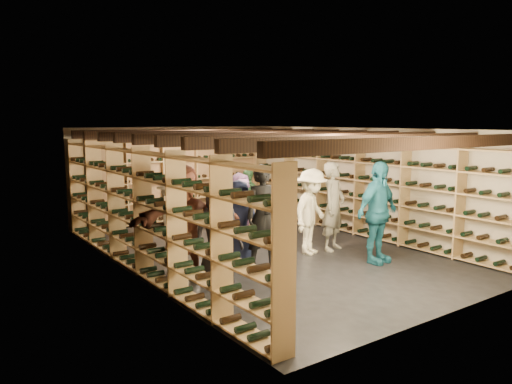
{
  "coord_description": "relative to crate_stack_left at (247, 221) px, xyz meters",
  "views": [
    {
      "loc": [
        -5.74,
        -7.71,
        2.57
      ],
      "look_at": [
        -0.13,
        0.2,
        1.17
      ],
      "focal_mm": 35.0,
      "sensor_mm": 36.0,
      "label": 1
    }
  ],
  "objects": [
    {
      "name": "ground",
      "position": [
        -0.42,
        -1.3,
        -0.34
      ],
      "size": [
        8.0,
        8.0,
        0.0
      ],
      "primitive_type": "plane",
      "color": "black",
      "rests_on": "ground"
    },
    {
      "name": "walls",
      "position": [
        -0.42,
        -1.3,
        0.86
      ],
      "size": [
        5.52,
        8.02,
        2.4
      ],
      "color": "tan",
      "rests_on": "ground"
    },
    {
      "name": "ceiling",
      "position": [
        -0.42,
        -1.3,
        2.06
      ],
      "size": [
        5.5,
        8.0,
        0.01
      ],
      "primitive_type": "cube",
      "color": "beige",
      "rests_on": "walls"
    },
    {
      "name": "ceiling_joists",
      "position": [
        -0.42,
        -1.3,
        1.92
      ],
      "size": [
        5.4,
        7.12,
        0.18
      ],
      "color": "black",
      "rests_on": "ground"
    },
    {
      "name": "wine_rack_left",
      "position": [
        -2.99,
        -1.3,
        0.74
      ],
      "size": [
        0.32,
        7.5,
        2.15
      ],
      "color": "#9F764D",
      "rests_on": "ground"
    },
    {
      "name": "wine_rack_right",
      "position": [
        2.15,
        -1.3,
        0.74
      ],
      "size": [
        0.32,
        7.5,
        2.15
      ],
      "color": "#9F764D",
      "rests_on": "ground"
    },
    {
      "name": "wine_rack_back",
      "position": [
        -0.42,
        2.53,
        0.73
      ],
      "size": [
        4.7,
        0.3,
        2.15
      ],
      "color": "#9F764D",
      "rests_on": "ground"
    },
    {
      "name": "crate_stack_left",
      "position": [
        0.0,
        0.0,
        0.0
      ],
      "size": [
        0.57,
        0.45,
        0.68
      ],
      "rotation": [
        0.0,
        0.0,
        0.27
      ],
      "color": "#A17A55",
      "rests_on": "ground"
    },
    {
      "name": "crate_stack_right",
      "position": [
        -0.15,
        1.13,
        -0.08
      ],
      "size": [
        0.59,
        0.49,
        0.51
      ],
      "rotation": [
        0.0,
        0.0,
        -0.39
      ],
      "color": "#A17A55",
      "rests_on": "ground"
    },
    {
      "name": "crate_loose",
      "position": [
        1.48,
        0.71,
        -0.25
      ],
      "size": [
        0.57,
        0.45,
        0.17
      ],
      "primitive_type": "cube",
      "rotation": [
        0.0,
        0.0,
        0.26
      ],
      "color": "#A17A55",
      "rests_on": "ground"
    },
    {
      "name": "person_0",
      "position": [
        -2.16,
        -2.34,
        0.47
      ],
      "size": [
        0.86,
        0.63,
        1.63
      ],
      "primitive_type": "imported",
      "rotation": [
        0.0,
        0.0,
        -0.16
      ],
      "color": "black",
      "rests_on": "ground"
    },
    {
      "name": "person_1",
      "position": [
        -1.11,
        -2.14,
        0.57
      ],
      "size": [
        0.76,
        0.62,
        1.82
      ],
      "primitive_type": "imported",
      "rotation": [
        0.0,
        0.0,
        -0.31
      ],
      "color": "black",
      "rests_on": "ground"
    },
    {
      "name": "person_2",
      "position": [
        -1.29,
        -1.07,
        0.45
      ],
      "size": [
        0.94,
        0.85,
        1.57
      ],
      "primitive_type": "imported",
      "rotation": [
        0.0,
        0.0,
        -0.41
      ],
      "color": "brown",
      "rests_on": "ground"
    },
    {
      "name": "person_3",
      "position": [
        0.16,
        -1.94,
        0.49
      ],
      "size": [
        1.22,
        0.97,
        1.65
      ],
      "primitive_type": "imported",
      "rotation": [
        0.0,
        0.0,
        0.39
      ],
      "color": "beige",
      "rests_on": "ground"
    },
    {
      "name": "person_4",
      "position": [
        0.72,
        -3.09,
        0.58
      ],
      "size": [
        1.13,
        0.57,
        1.85
      ],
      "primitive_type": "imported",
      "rotation": [
        0.0,
        0.0,
        0.12
      ],
      "color": "#1B5D70",
      "rests_on": "ground"
    },
    {
      "name": "person_5",
      "position": [
        -2.6,
        -2.0,
        0.61
      ],
      "size": [
        1.84,
        0.94,
        1.9
      ],
      "primitive_type": "imported",
      "rotation": [
        0.0,
        0.0,
        -0.23
      ],
      "color": "brown",
      "rests_on": "ground"
    },
    {
      "name": "person_6",
      "position": [
        -1.3,
        -1.62,
        0.41
      ],
      "size": [
        0.86,
        0.72,
        1.51
      ],
      "primitive_type": "imported",
      "rotation": [
        0.0,
        0.0,
        -0.38
      ],
      "color": "#192143",
      "rests_on": "ground"
    },
    {
      "name": "person_7",
      "position": [
        0.71,
        -1.98,
        0.54
      ],
      "size": [
        0.75,
        0.62,
        1.76
      ],
      "primitive_type": "imported",
      "rotation": [
        0.0,
        0.0,
        0.36
      ],
      "color": "gray",
      "rests_on": "ground"
    },
    {
      "name": "person_9",
      "position": [
        -2.12,
        -0.6,
        0.42
      ],
      "size": [
        1.03,
        0.66,
        1.52
      ],
      "primitive_type": "imported",
      "rotation": [
        0.0,
        0.0,
        -0.1
      ],
      "color": "#B9B2A8",
      "rests_on": "ground"
    },
    {
      "name": "person_10",
      "position": [
        -0.01,
        0.0,
        0.42
      ],
      "size": [
        0.9,
        0.4,
        1.51
      ],
      "primitive_type": "imported",
      "rotation": [
        0.0,
        0.0,
        -0.04
      ],
      "color": "#2A512D",
      "rests_on": "ground"
    },
    {
      "name": "person_11",
      "position": [
        -0.51,
        -0.49,
        0.41
      ],
      "size": [
        1.4,
        0.47,
        1.5
      ],
      "primitive_type": "imported",
      "rotation": [
        0.0,
        0.0,
        0.02
      ],
      "color": "#94639C",
      "rests_on": "ground"
    }
  ]
}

